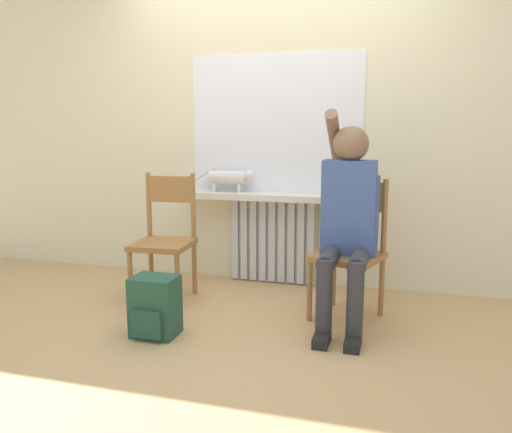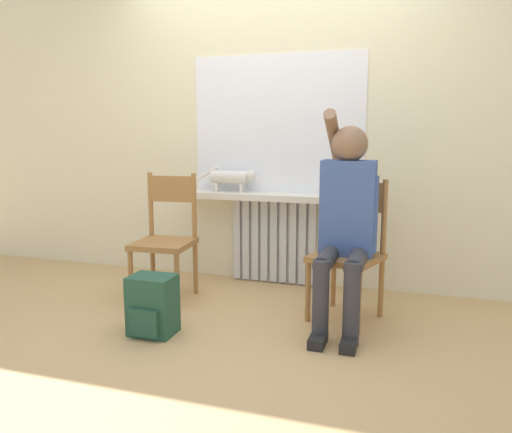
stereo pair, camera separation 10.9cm
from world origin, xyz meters
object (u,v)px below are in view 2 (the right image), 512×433
(chair_right, at_px, (349,249))
(person, at_px, (346,216))
(cat, at_px, (232,177))
(chair_left, at_px, (166,237))
(backpack, at_px, (152,306))

(chair_right, height_order, person, person)
(chair_right, distance_m, person, 0.27)
(cat, bearing_deg, chair_left, -119.32)
(chair_left, bearing_deg, cat, 57.13)
(chair_left, xyz_separation_m, person, (1.33, -0.11, 0.24))
(chair_right, height_order, cat, cat)
(chair_left, relative_size, cat, 1.79)
(cat, bearing_deg, backpack, -93.57)
(chair_left, xyz_separation_m, cat, (0.32, 0.57, 0.40))
(cat, distance_m, backpack, 1.40)
(chair_right, bearing_deg, cat, 169.66)
(chair_right, bearing_deg, chair_left, -161.40)
(cat, bearing_deg, person, -33.75)
(chair_left, height_order, person, person)
(backpack, bearing_deg, chair_right, 30.52)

